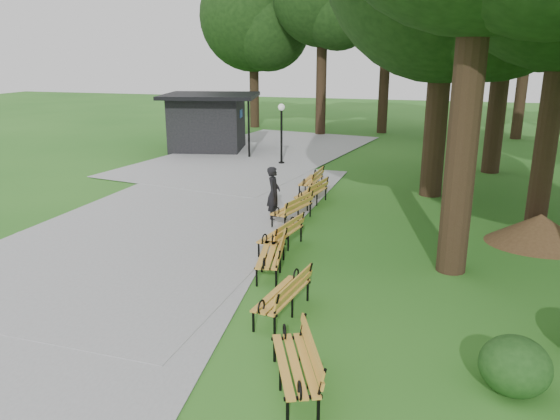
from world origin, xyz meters
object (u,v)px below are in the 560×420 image
(bench_3, at_px, (281,234))
(bench_6, at_px, (311,180))
(bench_5, at_px, (311,193))
(bench_2, at_px, (271,255))
(kiosk, at_px, (207,122))
(bench_0, at_px, (295,365))
(bench_1, at_px, (282,295))
(bench_4, at_px, (292,209))
(lamp_post, at_px, (281,120))
(dirt_mound, at_px, (539,229))
(person, at_px, (274,193))

(bench_3, height_order, bench_6, same)
(bench_5, bearing_deg, bench_2, 13.90)
(kiosk, relative_size, bench_0, 2.51)
(kiosk, bearing_deg, bench_5, -61.55)
(kiosk, relative_size, bench_1, 2.51)
(bench_4, bearing_deg, kiosk, -131.66)
(lamp_post, height_order, bench_2, lamp_post)
(bench_2, bearing_deg, lamp_post, -175.12)
(dirt_mound, distance_m, bench_2, 7.56)
(bench_5, height_order, bench_6, same)
(bench_6, bearing_deg, lamp_post, -150.39)
(person, relative_size, dirt_mound, 0.72)
(kiosk, xyz_separation_m, bench_5, (7.75, -9.15, -1.05))
(person, xyz_separation_m, bench_0, (2.85, -8.47, -0.40))
(bench_0, relative_size, bench_2, 1.00)
(bench_3, bearing_deg, kiosk, -139.27)
(lamp_post, distance_m, dirt_mound, 13.15)
(dirt_mound, bearing_deg, bench_2, -148.88)
(bench_1, relative_size, bench_3, 1.00)
(bench_0, bearing_deg, bench_2, 178.52)
(person, xyz_separation_m, dirt_mound, (7.62, -0.21, -0.41))
(bench_3, bearing_deg, person, -149.00)
(bench_0, xyz_separation_m, bench_1, (-0.85, 2.32, 0.00))
(bench_3, bearing_deg, bench_0, 28.33)
(lamp_post, xyz_separation_m, bench_2, (3.29, -12.57, -1.61))
(person, bearing_deg, bench_4, -108.69)
(dirt_mound, distance_m, bench_5, 7.18)
(person, height_order, kiosk, kiosk)
(dirt_mound, xyz_separation_m, bench_5, (-6.86, 2.13, 0.01))
(dirt_mound, xyz_separation_m, bench_3, (-6.66, -2.35, 0.01))
(person, height_order, bench_6, person)
(person, distance_m, bench_1, 6.48)
(bench_1, height_order, bench_4, same)
(bench_2, bearing_deg, bench_1, 12.91)
(bench_0, relative_size, bench_3, 1.00)
(bench_0, distance_m, bench_6, 12.43)
(bench_4, distance_m, bench_6, 3.88)
(dirt_mound, xyz_separation_m, bench_6, (-7.26, 3.92, 0.01))
(person, bearing_deg, bench_3, -164.00)
(person, bearing_deg, kiosk, 27.75)
(lamp_post, xyz_separation_m, bench_4, (2.76, -8.61, -1.61))
(bench_1, distance_m, bench_2, 2.20)
(bench_1, distance_m, bench_6, 9.99)
(kiosk, height_order, bench_5, kiosk)
(kiosk, distance_m, lamp_post, 5.53)
(lamp_post, distance_m, bench_4, 9.19)
(bench_0, distance_m, bench_4, 8.60)
(bench_0, relative_size, bench_6, 1.00)
(bench_3, bearing_deg, bench_1, 26.77)
(bench_1, height_order, bench_3, same)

